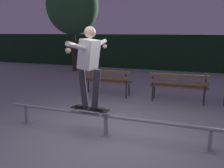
# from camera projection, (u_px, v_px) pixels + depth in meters

# --- Properties ---
(ground_plane) EXTENTS (90.00, 90.00, 0.00)m
(ground_plane) POSITION_uv_depth(u_px,v_px,m) (105.00, 136.00, 4.59)
(ground_plane) COLOR #99999E
(hedge_backdrop) EXTENTS (24.00, 1.20, 1.86)m
(hedge_backdrop) POSITION_uv_depth(u_px,v_px,m) (168.00, 52.00, 12.84)
(hedge_backdrop) COLOR black
(hedge_backdrop) RESTS_ON ground
(grind_rail) EXTENTS (4.40, 0.18, 0.43)m
(grind_rail) POSITION_uv_depth(u_px,v_px,m) (106.00, 119.00, 4.55)
(grind_rail) COLOR gray
(grind_rail) RESTS_ON ground
(skateboard) EXTENTS (0.79, 0.26, 0.09)m
(skateboard) POSITION_uv_depth(u_px,v_px,m) (90.00, 109.00, 4.63)
(skateboard) COLOR black
(skateboard) RESTS_ON grind_rail
(skateboarder) EXTENTS (0.63, 1.41, 1.56)m
(skateboarder) POSITION_uv_depth(u_px,v_px,m) (89.00, 61.00, 4.43)
(skateboarder) COLOR black
(skateboarder) RESTS_ON skateboard
(park_bench_leftmost) EXTENTS (1.60, 0.43, 0.88)m
(park_bench_leftmost) POSITION_uv_depth(u_px,v_px,m) (105.00, 79.00, 7.41)
(park_bench_leftmost) COLOR #282623
(park_bench_leftmost) RESTS_ON ground
(park_bench_left_center) EXTENTS (1.60, 0.43, 0.88)m
(park_bench_left_center) POSITION_uv_depth(u_px,v_px,m) (178.00, 84.00, 6.67)
(park_bench_left_center) COLOR #282623
(park_bench_left_center) RESTS_ON ground
(tree_far_left) EXTENTS (2.55, 2.55, 4.65)m
(tree_far_left) POSITION_uv_depth(u_px,v_px,m) (73.00, 6.00, 11.66)
(tree_far_left) COLOR #3D2D23
(tree_far_left) RESTS_ON ground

